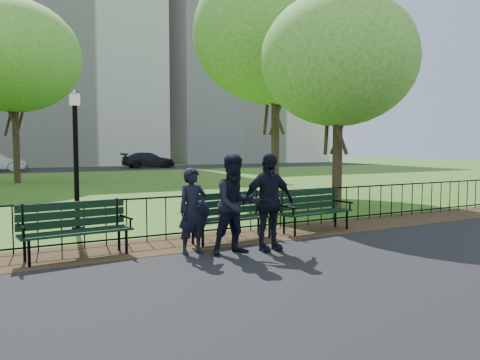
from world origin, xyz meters
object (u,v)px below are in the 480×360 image
tree_mid_e (276,34)px  person_mid (236,204)px  tree_near_e (339,60)px  tree_far_c (13,56)px  person_left (193,211)px  person_right (268,202)px  park_bench_right_a (313,206)px  sedan_dark (149,160)px  park_bench_left_a (75,223)px  lamppost (76,155)px  park_bench_main (220,211)px

tree_mid_e → person_mid: tree_mid_e is taller
tree_near_e → tree_mid_e: 5.36m
tree_far_c → person_mid: 21.05m
tree_mid_e → person_left: (-7.12, -8.18, -5.58)m
person_right → tree_near_e: bearing=39.4°
person_mid → person_right: (0.65, -0.05, 0.01)m
park_bench_right_a → sedan_dark: 34.02m
person_left → person_right: (1.30, -0.42, 0.13)m
park_bench_left_a → person_right: (3.16, -1.16, 0.31)m
person_right → park_bench_right_a: bearing=33.0°
park_bench_right_a → lamppost: size_ratio=0.58×
tree_far_c → person_left: size_ratio=6.29×
tree_mid_e → person_mid: bearing=-127.1°
park_bench_left_a → person_mid: size_ratio=1.07×
lamppost → tree_mid_e: tree_mid_e is taller
person_right → sedan_dark: person_right is taller
person_mid → person_right: person_right is taller
tree_mid_e → park_bench_left_a: bearing=-140.4°
park_bench_left_a → tree_near_e: 9.20m
park_bench_left_a → person_mid: (2.51, -1.12, 0.30)m
person_left → lamppost: bearing=110.1°
tree_near_e → sedan_dark: 31.28m
tree_mid_e → tree_far_c: tree_far_c is taller
tree_far_c → person_mid: tree_far_c is taller
park_bench_main → person_mid: size_ratio=1.11×
tree_far_c → sedan_dark: (11.85, 14.28, -5.90)m
tree_mid_e → park_bench_right_a: bearing=-117.6°
park_bench_right_a → person_left: bearing=-171.8°
lamppost → sedan_dark: 33.06m
park_bench_main → sedan_dark: 34.70m
park_bench_main → lamppost: lamppost is taller
tree_far_c → sedan_dark: tree_far_c is taller
tree_near_e → tree_mid_e: size_ratio=0.70×
person_mid → park_bench_right_a: bearing=23.9°
person_mid → park_bench_main: bearing=78.9°
park_bench_left_a → tree_mid_e: bearing=34.0°
park_bench_left_a → person_mid: 2.76m
park_bench_left_a → lamppost: bearing=73.7°
person_mid → person_right: 0.65m
park_bench_left_a → person_left: 2.01m
lamppost → tree_near_e: (7.50, 0.12, 2.74)m
park_bench_right_a → person_left: 3.34m
park_bench_right_a → person_left: (-3.24, -0.75, 0.19)m
park_bench_right_a → tree_far_c: (-4.79, 19.00, 6.04)m
person_left → tree_near_e: bearing=24.2°
person_left → person_mid: (0.65, -0.38, 0.12)m
park_bench_left_a → sedan_dark: 35.45m
tree_near_e → tree_mid_e: bearing=78.2°
person_right → sedan_dark: size_ratio=0.37×
tree_near_e → park_bench_main: bearing=-153.5°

